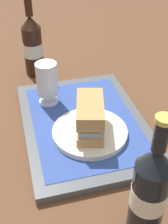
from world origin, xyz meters
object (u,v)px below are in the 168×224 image
object	(u,v)px
plate	(89,132)
beer_bottle	(33,45)
sandwich	(89,116)
second_bottle	(150,191)
beer_glass	(47,82)

from	to	relation	value
plate	beer_bottle	distance (m)	0.40
plate	sandwich	size ratio (longest dim) A/B	1.34
plate	beer_bottle	xyz separation A→B (m)	(0.38, 0.09, 0.08)
second_bottle	beer_bottle	bearing A→B (deg)	10.76
sandwich	beer_bottle	world-z (taller)	beer_bottle
sandwich	second_bottle	world-z (taller)	second_bottle
plate	beer_bottle	size ratio (longest dim) A/B	0.71
plate	sandwich	xyz separation A→B (m)	(0.00, -0.00, 0.05)
second_bottle	sandwich	bearing A→B (deg)	7.40
beer_glass	beer_bottle	xyz separation A→B (m)	(0.22, 0.01, 0.02)
beer_glass	beer_bottle	bearing A→B (deg)	3.22
sandwich	second_bottle	xyz separation A→B (m)	(-0.26, -0.03, 0.03)
plate	beer_glass	size ratio (longest dim) A/B	1.52
beer_bottle	plate	bearing A→B (deg)	-167.21
sandwich	beer_glass	distance (m)	0.18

